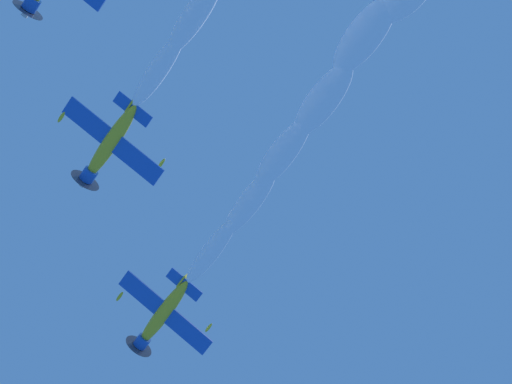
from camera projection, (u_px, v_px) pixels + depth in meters
airplane_lead at (162, 315)px, 80.58m from camera, size 7.64×7.71×3.41m
airplane_left_wingman at (109, 145)px, 74.65m from camera, size 7.72×7.70×3.27m
smoke_trail_lead at (334, 84)px, 73.18m from camera, size 20.29×27.23×2.89m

